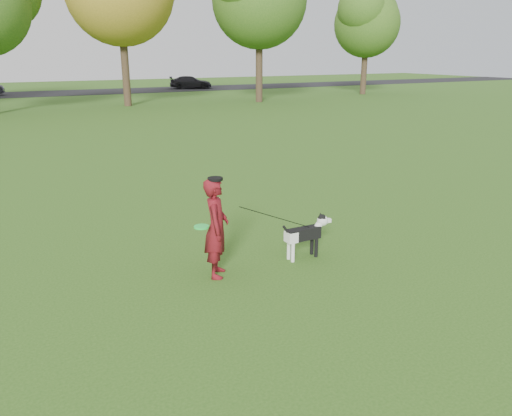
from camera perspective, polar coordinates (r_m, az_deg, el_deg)
ground at (r=8.77m, az=2.24°, el=-5.29°), size 120.00×120.00×0.00m
road at (r=47.30m, az=-23.25°, el=11.92°), size 120.00×7.00×0.02m
man at (r=7.72m, az=-4.55°, el=-2.29°), size 0.60×0.69×1.58m
dog at (r=8.53m, az=5.82°, el=-2.76°), size 0.99×0.20×0.75m
car_right at (r=50.24m, az=-7.49°, el=14.06°), size 4.34×2.79×1.17m
man_held_items at (r=7.95m, az=0.68°, el=-0.58°), size 2.17×0.32×1.09m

